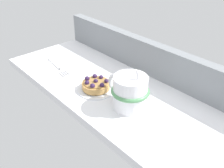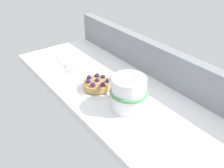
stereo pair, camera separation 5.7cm
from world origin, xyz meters
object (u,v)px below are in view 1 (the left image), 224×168
at_px(raspberry_tart, 96,84).
at_px(dessert_fork, 58,67).
at_px(dessert_plate, 96,89).
at_px(coffee_mug, 130,92).

distance_m(raspberry_tart, dessert_fork, 0.20).
xyz_separation_m(dessert_plate, raspberry_tart, (-0.00, -0.00, 0.02)).
xyz_separation_m(raspberry_tart, coffee_mug, (0.13, 0.02, 0.03)).
distance_m(dessert_plate, dessert_fork, 0.20).
bearing_deg(dessert_fork, dessert_plate, 3.04).
xyz_separation_m(coffee_mug, dessert_fork, (-0.33, -0.03, -0.04)).
relative_size(raspberry_tart, coffee_mug, 0.61).
height_order(dessert_plate, coffee_mug, coffee_mug).
bearing_deg(coffee_mug, dessert_plate, -172.78).
bearing_deg(coffee_mug, dessert_fork, -175.36).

